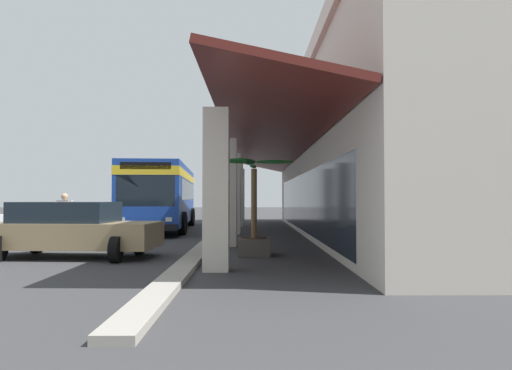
{
  "coord_description": "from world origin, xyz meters",
  "views": [
    {
      "loc": [
        20.4,
        5.69,
        1.56
      ],
      "look_at": [
        -0.9,
        5.87,
        2.18
      ],
      "focal_mm": 32.42,
      "sensor_mm": 36.0,
      "label": 1
    }
  ],
  "objects_px": {
    "potted_palm": "(254,232)",
    "parked_sedan_tan": "(71,229)",
    "transit_bus": "(163,193)",
    "pedestrian": "(64,215)"
  },
  "relations": [
    {
      "from": "potted_palm",
      "to": "pedestrian",
      "type": "bearing_deg",
      "value": -116.47
    },
    {
      "from": "parked_sedan_tan",
      "to": "potted_palm",
      "type": "relative_size",
      "value": 1.68
    },
    {
      "from": "potted_palm",
      "to": "transit_bus",
      "type": "bearing_deg",
      "value": -156.75
    },
    {
      "from": "transit_bus",
      "to": "potted_palm",
      "type": "distance_m",
      "value": 11.64
    },
    {
      "from": "potted_palm",
      "to": "parked_sedan_tan",
      "type": "bearing_deg",
      "value": -85.63
    },
    {
      "from": "transit_bus",
      "to": "pedestrian",
      "type": "height_order",
      "value": "transit_bus"
    },
    {
      "from": "transit_bus",
      "to": "pedestrian",
      "type": "bearing_deg",
      "value": -14.51
    },
    {
      "from": "transit_bus",
      "to": "parked_sedan_tan",
      "type": "height_order",
      "value": "transit_bus"
    },
    {
      "from": "transit_bus",
      "to": "potted_palm",
      "type": "relative_size",
      "value": 4.23
    },
    {
      "from": "pedestrian",
      "to": "parked_sedan_tan",
      "type": "bearing_deg",
      "value": 24.54
    }
  ]
}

